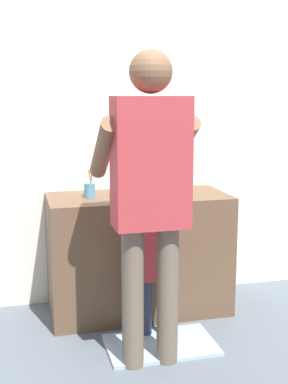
{
  "coord_description": "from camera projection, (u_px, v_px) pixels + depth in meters",
  "views": [
    {
      "loc": [
        -0.79,
        -2.95,
        1.45
      ],
      "look_at": [
        0.0,
        0.15,
        0.86
      ],
      "focal_mm": 47.92,
      "sensor_mm": 36.0,
      "label": 1
    }
  ],
  "objects": [
    {
      "name": "soap_bottle",
      "position": [
        187.0,
        183.0,
        3.49
      ],
      "size": [
        0.06,
        0.06,
        0.16
      ],
      "color": "gold",
      "rests_on": "vanity_cabinet"
    },
    {
      "name": "back_wall",
      "position": [
        128.0,
        112.0,
        3.61
      ],
      "size": [
        4.4,
        0.08,
        2.7
      ],
      "color": "silver",
      "rests_on": "ground"
    },
    {
      "name": "bath_mat",
      "position": [
        161.0,
        345.0,
        3.02
      ],
      "size": [
        0.64,
        0.4,
        0.02
      ],
      "primitive_type": "cube",
      "color": "#99B7CC",
      "rests_on": "ground"
    },
    {
      "name": "ground_plane",
      "position": [
        150.0,
        328.0,
        3.26
      ],
      "size": [
        14.0,
        14.0,
        0.0
      ],
      "primitive_type": "plane",
      "color": "slate"
    },
    {
      "name": "adult_parent",
      "position": [
        150.0,
        182.0,
        2.67
      ],
      "size": [
        0.52,
        0.55,
        1.69
      ],
      "color": "#6B5B4C",
      "rests_on": "ground"
    },
    {
      "name": "vanity_cabinet",
      "position": [
        139.0,
        254.0,
        3.48
      ],
      "size": [
        1.2,
        0.54,
        0.81
      ],
      "primitive_type": "cube",
      "color": "brown",
      "rests_on": "ground"
    },
    {
      "name": "toothbrush_cup",
      "position": [
        90.0,
        189.0,
        3.32
      ],
      "size": [
        0.07,
        0.07,
        0.21
      ],
      "color": "#4C8EB2",
      "rests_on": "vanity_cabinet"
    },
    {
      "name": "sink_basin",
      "position": [
        139.0,
        188.0,
        3.37
      ],
      "size": [
        0.35,
        0.35,
        0.11
      ],
      "color": "silver",
      "rests_on": "vanity_cabinet"
    },
    {
      "name": "faucet",
      "position": [
        132.0,
        179.0,
        3.57
      ],
      "size": [
        0.18,
        0.14,
        0.18
      ],
      "color": "#B7BABF",
      "rests_on": "vanity_cabinet"
    },
    {
      "name": "child_toddler",
      "position": [
        154.0,
        261.0,
        3.08
      ],
      "size": [
        0.25,
        0.25,
        0.8
      ],
      "color": "#2D334C",
      "rests_on": "ground"
    }
  ]
}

